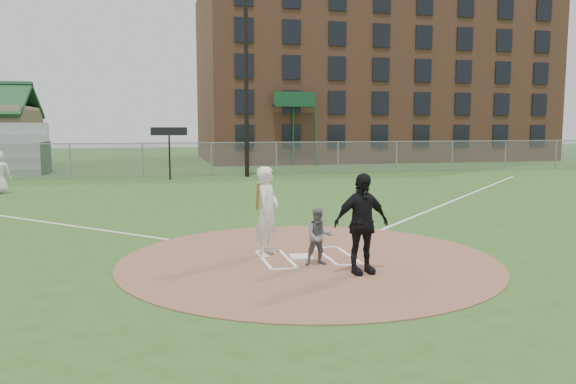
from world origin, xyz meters
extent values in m
plane|color=#29501B|center=(0.00, 0.00, 0.00)|extent=(140.00, 140.00, 0.00)
cylinder|color=#8B5C41|center=(0.00, 0.00, 0.01)|extent=(8.40, 8.40, 0.02)
cube|color=white|center=(-0.12, 0.19, 0.04)|extent=(0.52, 0.52, 0.03)
cube|color=white|center=(9.00, 9.00, 0.01)|extent=(17.04, 17.04, 0.01)
imported|color=slate|center=(0.07, -0.56, 0.64)|extent=(0.62, 0.49, 1.23)
imported|color=black|center=(0.70, -1.42, 1.04)|extent=(1.25, 0.65, 2.03)
cube|color=white|center=(-1.00, 0.15, 0.03)|extent=(0.08, 1.80, 0.01)
cube|color=white|center=(-0.45, 0.15, 0.03)|extent=(0.08, 1.80, 0.01)
cube|color=white|center=(-0.72, 1.05, 0.03)|extent=(0.62, 0.08, 0.01)
cube|color=white|center=(-0.72, -0.75, 0.03)|extent=(0.62, 0.08, 0.01)
cube|color=white|center=(1.00, 0.15, 0.03)|extent=(0.08, 1.80, 0.01)
cube|color=white|center=(0.45, 0.15, 0.03)|extent=(0.08, 1.80, 0.01)
cube|color=white|center=(0.72, 1.05, 0.03)|extent=(0.62, 0.08, 0.01)
cube|color=white|center=(0.72, -0.75, 0.03)|extent=(0.62, 0.08, 0.01)
imported|color=white|center=(-0.82, 0.57, 1.04)|extent=(0.81, 0.89, 2.05)
cylinder|color=olive|center=(-1.12, 0.17, 1.45)|extent=(0.14, 0.60, 0.70)
cube|color=slate|center=(0.00, 22.00, 1.00)|extent=(56.00, 0.03, 2.00)
cube|color=gray|center=(0.00, 22.00, 2.00)|extent=(56.00, 0.06, 0.06)
cube|color=gray|center=(0.00, 22.00, 1.00)|extent=(56.08, 0.08, 2.00)
cube|color=#194728|center=(-10.00, 26.20, 1.00)|extent=(0.08, 3.20, 2.00)
cube|color=brown|center=(16.00, 38.00, 7.50)|extent=(30.00, 16.00, 15.00)
cube|color=black|center=(15.90, 29.94, 7.40)|extent=(26.60, 0.10, 12.20)
cube|color=#194728|center=(7.00, 29.34, 4.50)|extent=(3.20, 1.00, 0.15)
cube|color=#194728|center=(7.00, 29.84, 2.25)|extent=(0.12, 0.12, 4.50)
cube|color=#194728|center=(8.50, 28.89, 2.25)|extent=(0.12, 0.12, 4.50)
cube|color=#194728|center=(7.00, 29.34, 5.05)|extent=(3.20, 0.08, 1.00)
cylinder|color=black|center=(2.00, 21.00, 6.00)|extent=(0.26, 0.26, 12.00)
cylinder|color=black|center=(-2.50, 20.20, 1.30)|extent=(0.10, 0.10, 2.60)
cube|color=black|center=(-2.50, 20.20, 2.70)|extent=(2.00, 0.10, 0.45)
camera|label=1|loc=(-3.28, -11.85, 2.97)|focal=35.00mm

